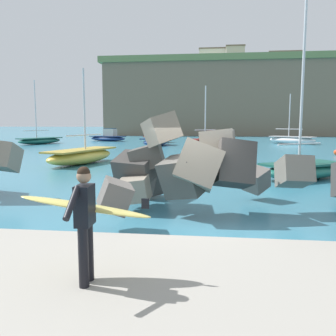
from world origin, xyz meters
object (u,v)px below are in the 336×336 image
object	(u,v)px
boat_near_centre	(304,169)
boat_mid_left	(108,137)
boat_near_left	(81,156)
boat_mid_right	(208,143)
boat_far_left	(158,138)
surfer_with_board	(85,214)
boat_mid_centre	(40,140)
boat_far_centre	(157,140)
boat_near_right	(292,140)
station_building_central	(235,57)
mooring_buoy_inner	(336,152)
station_building_west	(212,61)
station_building_east	(284,61)

from	to	relation	value
boat_near_centre	boat_mid_left	world-z (taller)	boat_near_centre
boat_near_left	boat_near_centre	xyz separation A→B (m)	(12.57, -4.74, -0.05)
boat_mid_right	boat_far_left	bearing A→B (deg)	121.46
surfer_with_board	boat_near_left	size ratio (longest dim) A/B	0.33
boat_mid_centre	boat_far_centre	size ratio (longest dim) A/B	1.30
surfer_with_board	boat_mid_left	distance (m)	46.54
boat_near_right	station_building_central	distance (m)	47.03
boat_near_left	boat_mid_left	world-z (taller)	boat_near_left
station_building_central	boat_mid_centre	bearing A→B (deg)	-118.71
surfer_with_board	mooring_buoy_inner	xyz separation A→B (m)	(11.92, 25.74, -1.06)
boat_mid_centre	station_building_west	size ratio (longest dim) A/B	1.14
boat_mid_left	station_building_east	bearing A→B (deg)	53.54
boat_far_left	station_building_west	distance (m)	50.60
boat_mid_centre	boat_near_left	bearing A→B (deg)	-57.54
boat_near_centre	boat_near_right	bearing A→B (deg)	79.29
boat_far_centre	station_building_west	size ratio (longest dim) A/B	0.88
mooring_buoy_inner	boat_near_centre	bearing A→B (deg)	-113.28
boat_mid_left	station_building_central	world-z (taller)	station_building_central
boat_mid_right	boat_far_left	distance (m)	12.93
boat_near_right	boat_mid_left	world-z (taller)	boat_near_right
station_building_west	boat_mid_right	bearing A→B (deg)	-90.11
boat_mid_centre	mooring_buoy_inner	size ratio (longest dim) A/B	17.32
boat_near_left	station_building_east	bearing A→B (deg)	70.31
surfer_with_board	boat_mid_left	xyz separation A→B (m)	(-12.78, 44.74, -0.71)
boat_near_left	boat_mid_right	xyz separation A→B (m)	(7.81, 14.67, 0.03)
boat_mid_centre	mooring_buoy_inner	bearing A→B (deg)	-19.93
station_building_east	boat_near_left	bearing A→B (deg)	-109.69
station_building_central	surfer_with_board	bearing A→B (deg)	-94.61
boat_near_centre	boat_far_left	world-z (taller)	boat_near_centre
boat_near_centre	station_building_central	world-z (taller)	station_building_central
mooring_buoy_inner	boat_mid_left	bearing A→B (deg)	142.43
boat_far_centre	station_building_central	bearing A→B (deg)	76.92
boat_far_left	station_building_east	bearing A→B (deg)	61.62
boat_far_centre	boat_near_centre	bearing A→B (deg)	-65.74
boat_far_centre	station_building_central	world-z (taller)	station_building_central
boat_near_centre	boat_far_centre	bearing A→B (deg)	114.26
boat_far_left	mooring_buoy_inner	world-z (taller)	boat_far_left
surfer_with_board	station_building_central	xyz separation A→B (m)	(6.80, 84.32, 16.59)
boat_near_centre	mooring_buoy_inner	world-z (taller)	boat_near_centre
boat_far_left	boat_mid_left	bearing A→B (deg)	164.96
boat_near_centre	mooring_buoy_inner	distance (m)	14.62
surfer_with_board	station_building_east	world-z (taller)	station_building_east
boat_near_left	boat_near_centre	distance (m)	13.43
boat_mid_left	boat_far_left	size ratio (longest dim) A/B	1.12
boat_mid_centre	station_building_east	bearing A→B (deg)	53.09
boat_near_centre	boat_mid_centre	xyz separation A→B (m)	(-25.25, 24.68, -0.02)
surfer_with_board	boat_mid_right	world-z (taller)	boat_mid_right
boat_near_left	mooring_buoy_inner	xyz separation A→B (m)	(18.35, 8.69, -0.30)
surfer_with_board	station_building_central	distance (m)	86.20
surfer_with_board	boat_near_centre	xyz separation A→B (m)	(6.14, 12.31, -0.80)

